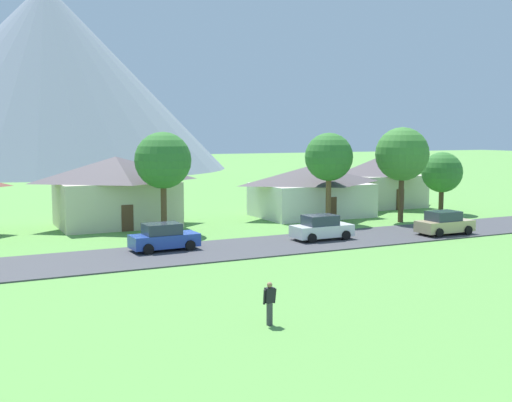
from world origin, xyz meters
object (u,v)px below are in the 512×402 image
(tree_right_of_center, at_px, (329,157))
(parked_car_blue_west_end, at_px, (164,238))
(house_right_center, at_px, (311,190))
(tree_near_right, at_px, (442,172))
(tree_left_of_center, at_px, (402,154))
(watcher_person, at_px, (270,303))
(parked_car_tan_mid_east, at_px, (444,223))
(parked_car_white_mid_west, at_px, (321,228))
(house_leftmost, at_px, (116,190))
(tree_near_left, at_px, (163,161))
(house_rightmost, at_px, (379,181))

(tree_right_of_center, xyz_separation_m, parked_car_blue_west_end, (-15.78, -5.76, -4.50))
(house_right_center, distance_m, parked_car_blue_west_end, 19.82)
(house_right_center, relative_size, tree_right_of_center, 1.40)
(tree_near_right, relative_size, parked_car_blue_west_end, 1.32)
(tree_left_of_center, bearing_deg, house_right_center, 126.09)
(parked_car_blue_west_end, relative_size, watcher_person, 2.54)
(parked_car_tan_mid_east, relative_size, watcher_person, 2.51)
(tree_near_right, bearing_deg, watcher_person, -142.25)
(tree_near_right, relative_size, parked_car_white_mid_west, 1.34)
(watcher_person, bearing_deg, house_leftmost, 87.95)
(parked_car_white_mid_west, bearing_deg, tree_right_of_center, 54.11)
(tree_left_of_center, relative_size, parked_car_white_mid_west, 1.86)
(tree_near_left, xyz_separation_m, tree_right_of_center, (13.56, -1.10, 0.05))
(house_leftmost, relative_size, parked_car_tan_mid_east, 2.30)
(house_rightmost, bearing_deg, house_right_center, -160.25)
(house_rightmost, distance_m, tree_near_right, 7.50)
(parked_car_blue_west_end, distance_m, watcher_person, 16.29)
(house_rightmost, distance_m, tree_right_of_center, 14.07)
(house_leftmost, relative_size, tree_near_right, 1.72)
(watcher_person, bearing_deg, tree_left_of_center, 41.58)
(parked_car_blue_west_end, bearing_deg, house_right_center, 31.25)
(parked_car_white_mid_west, bearing_deg, parked_car_tan_mid_east, -12.51)
(tree_near_left, relative_size, tree_near_right, 1.32)
(house_right_center, distance_m, parked_car_tan_mid_east, 13.70)
(parked_car_white_mid_west, height_order, watcher_person, parked_car_white_mid_west)
(tree_left_of_center, xyz_separation_m, watcher_person, (-22.61, -20.06, -4.71))
(house_leftmost, bearing_deg, parked_car_tan_mid_east, -37.05)
(tree_near_left, bearing_deg, tree_near_right, -0.50)
(parked_car_tan_mid_east, bearing_deg, tree_near_right, 48.46)
(house_rightmost, height_order, parked_car_tan_mid_east, house_rightmost)
(house_leftmost, bearing_deg, house_rightmost, 3.72)
(tree_near_right, distance_m, parked_car_white_mid_west, 19.45)
(tree_near_right, distance_m, parked_car_blue_west_end, 29.47)
(parked_car_tan_mid_east, bearing_deg, house_leftmost, 142.95)
(house_rightmost, xyz_separation_m, tree_near_right, (1.63, -7.22, 1.19))
(house_right_center, height_order, parked_car_white_mid_west, house_right_center)
(parked_car_white_mid_west, bearing_deg, tree_near_left, 137.89)
(parked_car_white_mid_west, distance_m, parked_car_tan_mid_east, 9.35)
(house_leftmost, distance_m, house_right_center, 17.00)
(house_leftmost, relative_size, watcher_person, 5.76)
(house_right_center, bearing_deg, tree_near_left, -167.01)
(tree_right_of_center, distance_m, parked_car_white_mid_west, 9.46)
(tree_left_of_center, bearing_deg, tree_near_right, 22.17)
(tree_near_left, distance_m, parked_car_white_mid_west, 12.52)
(tree_right_of_center, xyz_separation_m, parked_car_white_mid_west, (-4.88, -6.74, -4.50))
(parked_car_white_mid_west, bearing_deg, tree_left_of_center, 24.07)
(tree_near_left, bearing_deg, house_leftmost, 112.88)
(house_right_center, bearing_deg, house_leftmost, 173.74)
(house_rightmost, bearing_deg, tree_left_of_center, -117.96)
(tree_left_of_center, distance_m, watcher_person, 30.59)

